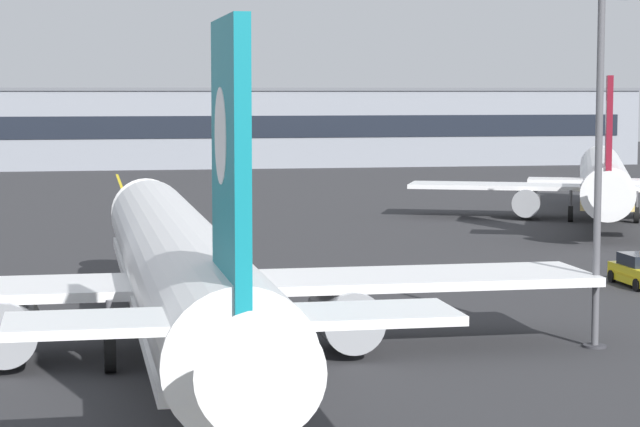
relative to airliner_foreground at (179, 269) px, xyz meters
The scene contains 6 objects.
taxiway_centreline 17.57m from the airliner_foreground, 88.76° to the left, with size 0.30×180.00×0.01m, color yellow.
airliner_foreground is the anchor object (origin of this frame).
airliner_background 57.73m from the airliner_foreground, 51.36° to the left, with size 29.25×36.79×10.85m.
apron_lamp_post 16.41m from the airliner_foreground, ahead, with size 2.24×0.90×13.80m.
safety_cone_by_nose_gear 16.35m from the airliner_foreground, 85.47° to the left, with size 0.44×0.44×0.55m.
terminal_building 120.62m from the airliner_foreground, 92.37° to the left, with size 152.15×12.40×10.26m.
Camera 1 is at (-4.14, -34.14, 9.87)m, focal length 72.18 mm.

